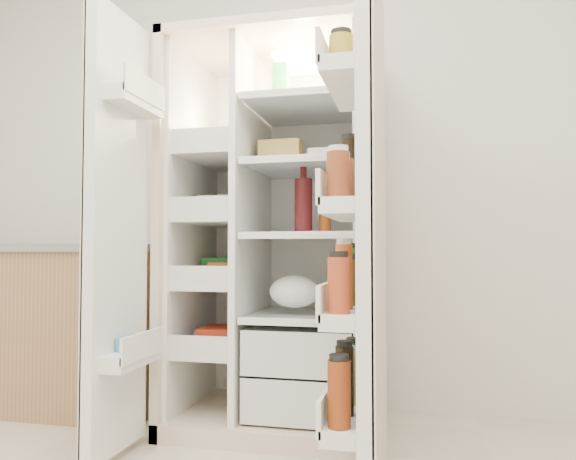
# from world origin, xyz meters

# --- Properties ---
(wall_back) EXTENTS (4.00, 0.02, 2.70)m
(wall_back) POSITION_xyz_m (0.00, 2.00, 1.35)
(wall_back) COLOR silver
(wall_back) RESTS_ON floor
(refrigerator) EXTENTS (0.92, 0.70, 1.80)m
(refrigerator) POSITION_xyz_m (-0.02, 1.65, 0.74)
(refrigerator) COLOR beige
(refrigerator) RESTS_ON floor
(freezer_door) EXTENTS (0.15, 0.40, 1.72)m
(freezer_door) POSITION_xyz_m (-0.54, 1.05, 0.89)
(freezer_door) COLOR white
(freezer_door) RESTS_ON floor
(fridge_door) EXTENTS (0.17, 0.58, 1.72)m
(fridge_door) POSITION_xyz_m (0.44, 0.96, 0.87)
(fridge_door) COLOR white
(fridge_door) RESTS_ON floor
(kitchen_counter) EXTENTS (1.17, 0.62, 0.85)m
(kitchen_counter) POSITION_xyz_m (-1.22, 1.67, 0.43)
(kitchen_counter) COLOR #A37551
(kitchen_counter) RESTS_ON floor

